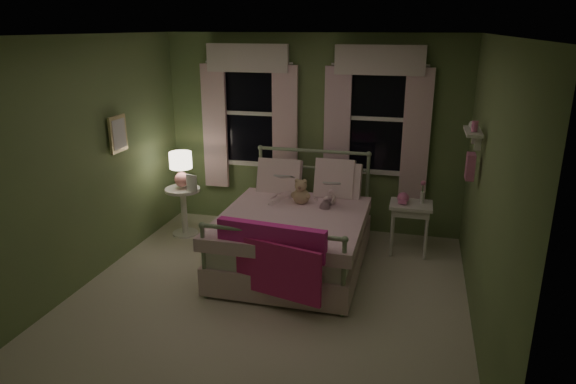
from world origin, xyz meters
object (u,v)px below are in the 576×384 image
(teddy_bear, at_px, (301,193))
(nightstand_left, at_px, (184,205))
(nightstand_right, at_px, (411,211))
(child_right, at_px, (327,183))
(bed, at_px, (296,235))
(table_lamp, at_px, (181,166))
(child_left, at_px, (282,178))

(teddy_bear, xyz_separation_m, nightstand_left, (-1.65, 0.24, -0.37))
(teddy_bear, relative_size, nightstand_left, 0.50)
(nightstand_left, relative_size, nightstand_right, 1.02)
(child_right, height_order, nightstand_right, child_right)
(child_right, bearing_deg, bed, 55.14)
(table_lamp, bearing_deg, child_right, -2.38)
(bed, height_order, teddy_bear, bed)
(child_right, xyz_separation_m, nightstand_right, (0.99, 0.22, -0.34))
(table_lamp, bearing_deg, nightstand_left, 90.00)
(child_right, relative_size, table_lamp, 1.39)
(bed, bearing_deg, child_right, 57.61)
(child_right, height_order, table_lamp, child_right)
(table_lamp, relative_size, nightstand_right, 0.72)
(bed, bearing_deg, nightstand_left, 162.79)
(child_left, distance_m, nightstand_right, 1.61)
(bed, height_order, nightstand_right, bed)
(child_left, relative_size, nightstand_left, 1.08)
(child_right, bearing_deg, nightstand_left, -4.85)
(child_right, bearing_deg, nightstand_right, -170.16)
(nightstand_left, distance_m, table_lamp, 0.54)
(child_left, xyz_separation_m, child_right, (0.56, 0.00, -0.03))
(bed, distance_m, table_lamp, 1.83)
(child_left, relative_size, table_lamp, 1.51)
(child_left, height_order, table_lamp, child_left)
(bed, bearing_deg, teddy_bear, 91.15)
(child_left, bearing_deg, child_right, -168.13)
(table_lamp, bearing_deg, teddy_bear, -8.23)
(teddy_bear, bearing_deg, nightstand_left, 171.77)
(bed, distance_m, child_right, 0.73)
(child_left, bearing_deg, nightstand_left, 8.52)
(nightstand_left, bearing_deg, table_lamp, -90.00)
(child_right, relative_size, nightstand_right, 1.00)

